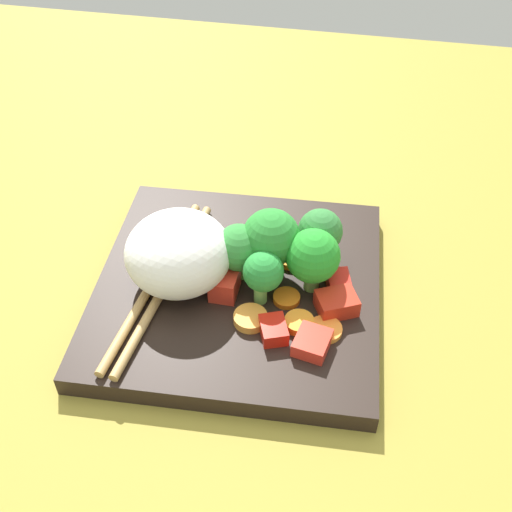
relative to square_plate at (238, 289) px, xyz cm
name	(u,v)px	position (x,y,z in cm)	size (l,w,h in cm)	color
ground_plane	(239,304)	(0.00, 0.00, -1.92)	(110.00, 110.00, 2.00)	olive
square_plate	(238,289)	(0.00, 0.00, 0.00)	(24.08, 24.08, 1.85)	black
rice_mound	(178,253)	(0.84, -4.82, 4.21)	(8.79, 8.90, 6.58)	white
broccoli_floret_0	(313,257)	(-0.70, 6.17, 4.37)	(4.55, 4.55, 5.85)	#73A84A
broccoli_floret_1	(263,273)	(1.52, 2.44, 3.96)	(3.37, 3.37, 4.88)	#7BBF54
broccoli_floret_2	(243,249)	(-0.64, 0.37, 4.25)	(4.02, 4.02, 5.49)	#78BD4D
broccoli_floret_3	(320,233)	(-3.75, 6.37, 4.33)	(3.85, 3.85, 5.59)	#70A143
broccoli_floret_4	(271,239)	(-1.68, 2.50, 4.81)	(4.92, 4.92, 6.60)	#82B05A
carrot_slice_0	(299,323)	(3.88, 5.85, 1.29)	(2.40, 2.40, 0.73)	orange
carrot_slice_1	(325,330)	(4.06, 7.97, 1.15)	(2.73, 2.73, 0.45)	orange
carrot_slice_2	(287,298)	(1.32, 4.42, 1.17)	(2.27, 2.27, 0.50)	orange
carrot_slice_3	(292,256)	(-3.75, 4.08, 1.21)	(3.14, 3.14, 0.58)	orange
carrot_slice_4	(250,318)	(4.19, 1.93, 1.29)	(2.76, 2.76, 0.73)	#F69937
pepper_chunk_0	(337,303)	(1.58, 8.58, 1.72)	(3.18, 2.51, 1.59)	red
pepper_chunk_1	(338,283)	(-0.87, 8.49, 1.63)	(2.40, 1.84, 1.41)	red
pepper_chunk_2	(273,330)	(5.23, 4.00, 1.56)	(2.60, 2.00, 1.27)	red
pepper_chunk_3	(225,284)	(1.48, -0.82, 1.98)	(2.79, 2.20, 2.11)	red
pepper_chunk_4	(312,343)	(5.90, 7.16, 1.54)	(2.89, 2.57, 1.23)	red
chopstick_pair	(160,282)	(1.67, -6.46, 1.31)	(20.64, 3.87, 0.77)	tan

